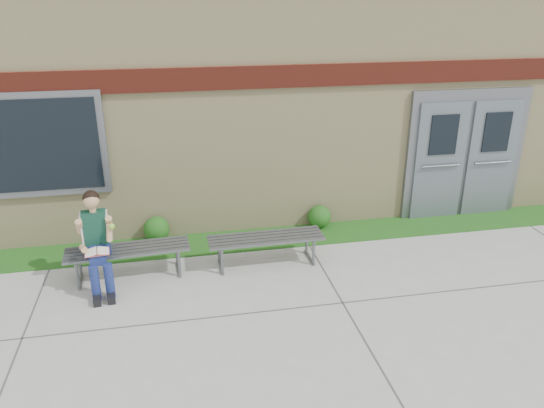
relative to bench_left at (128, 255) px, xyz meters
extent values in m
plane|color=#9E9E99|center=(1.80, -1.78, -0.35)|extent=(80.00, 80.00, 0.00)
cube|color=#255215|center=(1.80, 0.82, -0.34)|extent=(16.00, 0.80, 0.02)
cube|color=beige|center=(1.80, 4.22, 1.65)|extent=(16.00, 6.00, 4.00)
cube|color=maroon|center=(1.80, 1.19, 2.25)|extent=(16.00, 0.06, 0.35)
cube|color=slate|center=(-1.20, 1.18, 1.35)|extent=(1.90, 0.08, 1.60)
cube|color=black|center=(-1.20, 1.14, 1.35)|extent=(1.70, 0.04, 1.40)
cube|color=slate|center=(5.80, 1.18, 0.80)|extent=(2.20, 0.08, 2.30)
cube|color=slate|center=(5.30, 1.13, 0.70)|extent=(0.92, 0.06, 2.10)
cube|color=slate|center=(6.30, 1.13, 0.70)|extent=(0.92, 0.06, 2.10)
cube|color=slate|center=(0.00, 0.00, 0.09)|extent=(1.76, 0.59, 0.03)
cube|color=slate|center=(-0.69, 0.00, -0.15)|extent=(0.07, 0.48, 0.39)
cube|color=slate|center=(0.69, 0.00, -0.15)|extent=(0.07, 0.48, 0.39)
cube|color=slate|center=(2.00, 0.00, 0.08)|extent=(1.73, 0.51, 0.03)
cube|color=slate|center=(1.31, 0.00, -0.15)|extent=(0.05, 0.48, 0.39)
cube|color=slate|center=(2.69, 0.00, -0.15)|extent=(0.05, 0.48, 0.39)
cube|color=navy|center=(-0.39, -0.05, 0.18)|extent=(0.37, 0.28, 0.16)
cube|color=#0E3520|center=(-0.39, -0.07, 0.50)|extent=(0.34, 0.24, 0.46)
sphere|color=tan|center=(-0.39, -0.08, 0.90)|extent=(0.23, 0.23, 0.21)
sphere|color=black|center=(-0.39, -0.06, 0.92)|extent=(0.24, 0.24, 0.22)
cylinder|color=navy|center=(-0.45, -0.32, 0.20)|extent=(0.20, 0.44, 0.15)
cylinder|color=navy|center=(-0.27, -0.30, 0.20)|extent=(0.20, 0.44, 0.15)
cylinder|color=navy|center=(-0.41, -0.56, -0.09)|extent=(0.12, 0.12, 0.50)
cylinder|color=navy|center=(-0.23, -0.54, -0.09)|extent=(0.12, 0.12, 0.50)
cube|color=black|center=(-0.40, -0.63, -0.30)|extent=(0.13, 0.27, 0.10)
cube|color=black|center=(-0.22, -0.61, -0.30)|extent=(0.13, 0.27, 0.10)
cylinder|color=tan|center=(-0.57, -0.15, 0.56)|extent=(0.12, 0.23, 0.27)
cylinder|color=tan|center=(-0.19, -0.11, 0.56)|extent=(0.12, 0.23, 0.27)
cube|color=white|center=(-0.35, -0.43, 0.30)|extent=(0.34, 0.25, 0.02)
cube|color=#C0484B|center=(-0.35, -0.43, 0.29)|extent=(0.34, 0.26, 0.01)
sphere|color=#8CCF37|center=(-0.15, -0.24, 0.57)|extent=(0.08, 0.08, 0.08)
sphere|color=#255215|center=(0.38, 1.07, -0.12)|extent=(0.42, 0.42, 0.42)
sphere|color=#255215|center=(3.14, 1.07, -0.13)|extent=(0.39, 0.39, 0.39)
camera|label=1|loc=(0.72, -6.99, 3.53)|focal=35.00mm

